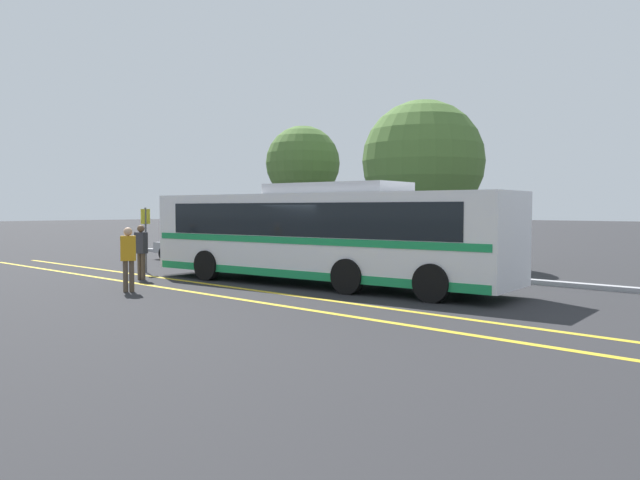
% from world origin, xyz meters
% --- Properties ---
extents(ground_plane, '(220.00, 220.00, 0.00)m').
position_xyz_m(ground_plane, '(0.00, 0.00, 0.00)').
color(ground_plane, '#262628').
extents(lane_strip_0, '(32.29, 0.20, 0.01)m').
position_xyz_m(lane_strip_0, '(0.33, -2.05, 0.00)').
color(lane_strip_0, gold).
rests_on(lane_strip_0, ground_plane).
extents(lane_strip_1, '(32.29, 0.20, 0.01)m').
position_xyz_m(lane_strip_1, '(0.33, -3.50, 0.00)').
color(lane_strip_1, gold).
rests_on(lane_strip_1, ground_plane).
extents(curb_strip, '(40.29, 0.36, 0.15)m').
position_xyz_m(curb_strip, '(0.33, 4.97, 0.07)').
color(curb_strip, '#99999E').
rests_on(curb_strip, ground_plane).
extents(transit_bus, '(12.77, 3.82, 3.16)m').
position_xyz_m(transit_bus, '(0.35, 0.15, 1.63)').
color(transit_bus, silver).
rests_on(transit_bus, ground_plane).
extents(parked_car_0, '(4.17, 2.19, 1.33)m').
position_xyz_m(parked_car_0, '(-10.29, 3.16, 0.67)').
color(parked_car_0, '#9E9EA3').
rests_on(parked_car_0, ground_plane).
extents(parked_car_1, '(4.18, 1.99, 1.44)m').
position_xyz_m(parked_car_1, '(-3.77, 3.22, 0.74)').
color(parked_car_1, navy).
rests_on(parked_car_1, ground_plane).
extents(pedestrian_0, '(0.45, 0.30, 1.84)m').
position_xyz_m(pedestrian_0, '(-5.05, -2.86, 1.06)').
color(pedestrian_0, brown).
rests_on(pedestrian_0, ground_plane).
extents(pedestrian_1, '(0.41, 0.47, 1.85)m').
position_xyz_m(pedestrian_1, '(-2.60, -4.74, 1.07)').
color(pedestrian_1, brown).
rests_on(pedestrian_1, ground_plane).
extents(bus_stop_sign, '(0.07, 0.40, 2.42)m').
position_xyz_m(bus_stop_sign, '(-7.06, -1.46, 1.53)').
color(bus_stop_sign, '#59595E').
rests_on(bus_stop_sign, ground_plane).
extents(tree_0, '(3.85, 3.85, 6.68)m').
position_xyz_m(tree_0, '(-9.33, 9.19, 4.74)').
color(tree_0, '#513823').
rests_on(tree_0, ground_plane).
extents(tree_1, '(5.09, 5.09, 6.90)m').
position_xyz_m(tree_1, '(-1.19, 8.08, 4.35)').
color(tree_1, '#513823').
rests_on(tree_1, ground_plane).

